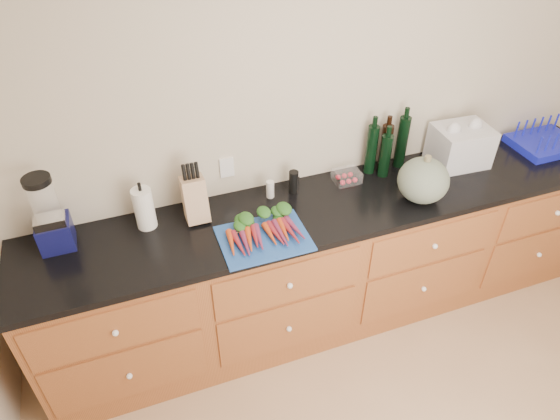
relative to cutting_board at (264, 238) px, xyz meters
name	(u,v)px	position (x,y,z in m)	size (l,w,h in m)	color
wall_back	(324,119)	(0.54, 0.48, 0.35)	(4.10, 0.05, 2.60)	beige
cabinets	(338,262)	(0.54, 0.16, -0.50)	(3.60, 0.64, 0.90)	brown
countertop	(343,203)	(0.54, 0.16, -0.03)	(3.64, 0.62, 0.04)	black
cutting_board	(264,238)	(0.00, 0.00, 0.00)	(0.46, 0.35, 0.01)	#1E4A9C
carrots	(261,230)	(0.00, 0.04, 0.03)	(0.38, 0.28, 0.05)	#C94317
squash	(423,180)	(0.96, 0.03, 0.12)	(0.29, 0.29, 0.26)	#526050
blender_appliance	(50,217)	(-1.00, 0.32, 0.18)	(0.17, 0.17, 0.42)	#0E0F43
paper_towel	(144,208)	(-0.55, 0.32, 0.11)	(0.10, 0.10, 0.24)	white
knife_block	(195,199)	(-0.29, 0.30, 0.12)	(0.12, 0.12, 0.25)	tan
grinder_salt	(270,189)	(0.15, 0.34, 0.05)	(0.05, 0.05, 0.11)	silver
grinder_pepper	(294,182)	(0.30, 0.34, 0.06)	(0.06, 0.06, 0.14)	black
canister_chrome	(295,183)	(0.31, 0.34, 0.05)	(0.05, 0.05, 0.11)	white
tomato_box	(347,176)	(0.64, 0.33, 0.03)	(0.15, 0.12, 0.07)	white
bottles	(386,148)	(0.91, 0.37, 0.15)	(0.28, 0.14, 0.33)	black
grocery_bag	(460,146)	(1.39, 0.28, 0.12)	(0.33, 0.27, 0.24)	white
dish_rack	(545,142)	(2.05, 0.24, 0.03)	(0.41, 0.33, 0.16)	#151CBE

